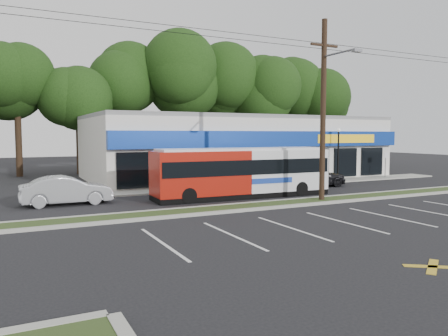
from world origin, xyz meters
name	(u,v)px	position (x,y,z in m)	size (l,w,h in m)	color
ground	(288,208)	(0.00, 0.00, 0.00)	(120.00, 120.00, 0.00)	black
grass_strip	(277,204)	(0.00, 1.00, 0.06)	(40.00, 1.60, 0.12)	#263515
curb_south	(286,206)	(0.00, 0.15, 0.07)	(40.00, 0.25, 0.14)	#9E9E93
curb_north	(268,202)	(0.00, 1.85, 0.07)	(40.00, 0.25, 0.14)	#9E9E93
sidewalk	(273,184)	(5.00, 9.00, 0.05)	(32.00, 2.20, 0.10)	#9E9E93
strip_mall	(235,147)	(5.50, 15.91, 2.65)	(25.00, 12.55, 5.30)	silver
utility_pole	(322,104)	(2.83, 0.93, 5.41)	(50.00, 2.77, 10.00)	black
lamp_post	(338,148)	(11.00, 8.80, 2.67)	(0.30, 0.30, 4.25)	black
sign_post	(386,160)	(16.00, 8.57, 1.56)	(0.45, 0.10, 2.23)	#59595E
tree_line	(179,90)	(4.00, 26.00, 8.42)	(46.76, 6.76, 11.83)	black
metrobus	(243,171)	(-0.09, 4.50, 1.56)	(11.01, 2.68, 2.95)	#9C170C
car_dark	(312,175)	(6.95, 6.88, 0.81)	(1.92, 4.77, 1.63)	black
car_silver	(67,190)	(-9.90, 6.23, 0.77)	(1.64, 4.69, 1.55)	#A1A3A9
pedestrian_a	(252,176)	(2.84, 8.50, 0.81)	(0.59, 0.39, 1.62)	silver
pedestrian_b	(296,172)	(6.65, 8.50, 0.95)	(0.93, 0.72, 1.91)	#B6A7A4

